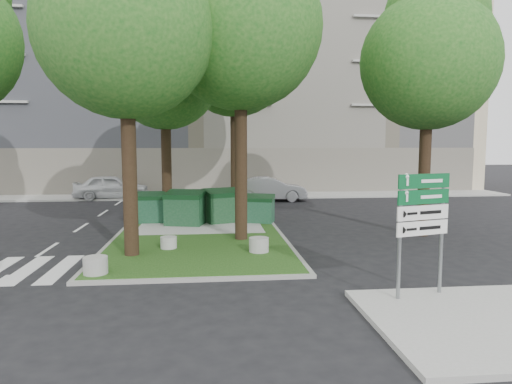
{
  "coord_description": "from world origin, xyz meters",
  "views": [
    {
      "loc": [
        0.9,
        -11.51,
        3.52
      ],
      "look_at": [
        2.34,
        2.62,
        2.0
      ],
      "focal_mm": 32.0,
      "sensor_mm": 36.0,
      "label": 1
    }
  ],
  "objects": [
    {
      "name": "ground",
      "position": [
        0.0,
        0.0,
        0.0
      ],
      "size": [
        120.0,
        120.0,
        0.0
      ],
      "primitive_type": "plane",
      "color": "black",
      "rests_on": "ground"
    },
    {
      "name": "median_island",
      "position": [
        0.5,
        8.0,
        0.06
      ],
      "size": [
        6.0,
        16.0,
        0.12
      ],
      "primitive_type": "cube",
      "color": "#163F12",
      "rests_on": "ground"
    },
    {
      "name": "median_kerb",
      "position": [
        0.5,
        8.0,
        0.05
      ],
      "size": [
        6.3,
        16.3,
        0.1
      ],
      "primitive_type": "cube",
      "color": "gray",
      "rests_on": "ground"
    },
    {
      "name": "sidewalk_corner",
      "position": [
        6.5,
        -3.5,
        0.06
      ],
      "size": [
        5.0,
        4.0,
        0.12
      ],
      "primitive_type": "cube",
      "color": "#999993",
      "rests_on": "ground"
    },
    {
      "name": "building_sidewalk",
      "position": [
        0.0,
        18.5,
        0.06
      ],
      "size": [
        42.0,
        3.0,
        0.12
      ],
      "primitive_type": "cube",
      "color": "#999993",
      "rests_on": "ground"
    },
    {
      "name": "zebra_crossing",
      "position": [
        -3.75,
        1.5,
        0.01
      ],
      "size": [
        5.0,
        3.0,
        0.01
      ],
      "primitive_type": "cube",
      "color": "silver",
      "rests_on": "ground"
    },
    {
      "name": "apartment_building",
      "position": [
        0.0,
        26.0,
        8.0
      ],
      "size": [
        41.0,
        12.0,
        16.0
      ],
      "primitive_type": "cube",
      "color": "#C7B195",
      "rests_on": "ground"
    },
    {
      "name": "tree_median_near_left",
      "position": [
        -1.41,
        2.56,
        7.32
      ],
      "size": [
        5.2,
        5.2,
        10.53
      ],
      "color": "black",
      "rests_on": "ground"
    },
    {
      "name": "tree_median_near_right",
      "position": [
        2.09,
        4.56,
        7.99
      ],
      "size": [
        5.6,
        5.6,
        11.46
      ],
      "color": "black",
      "rests_on": "ground"
    },
    {
      "name": "tree_median_mid",
      "position": [
        -0.91,
        9.06,
        6.98
      ],
      "size": [
        4.8,
        4.8,
        9.99
      ],
      "color": "black",
      "rests_on": "ground"
    },
    {
      "name": "tree_median_far",
      "position": [
        2.29,
        12.06,
        8.32
      ],
      "size": [
        5.8,
        5.8,
        11.93
      ],
      "color": "black",
      "rests_on": "ground"
    },
    {
      "name": "tree_street_right",
      "position": [
        9.09,
        5.06,
        6.98
      ],
      "size": [
        5.0,
        5.0,
        10.06
      ],
      "color": "black",
      "rests_on": "ground"
    },
    {
      "name": "dumpster_a",
      "position": [
        -1.75,
        8.42,
        0.74
      ],
      "size": [
        1.4,
        0.99,
        1.3
      ],
      "rotation": [
        0.0,
        0.0,
        0.01
      ],
      "color": "#103B23",
      "rests_on": "median_island"
    },
    {
      "name": "dumpster_b",
      "position": [
        -0.15,
        7.56,
        0.82
      ],
      "size": [
        1.79,
        1.46,
        1.46
      ],
      "rotation": [
        0.0,
        0.0,
        -0.26
      ],
      "color": "#0F361B",
      "rests_on": "median_island"
    },
    {
      "name": "dumpster_c",
      "position": [
        1.45,
        8.11,
        0.82
      ],
      "size": [
        1.85,
        1.59,
        1.45
      ],
      "rotation": [
        0.0,
        0.0,
        0.38
      ],
      "color": "#10381A",
      "rests_on": "median_island"
    },
    {
      "name": "dumpster_d",
      "position": [
        3.0,
        7.9,
        0.7
      ],
      "size": [
        1.5,
        1.25,
        1.2
      ],
      "rotation": [
        0.0,
        0.0,
        -0.3
      ],
      "color": "#133F26",
      "rests_on": "median_island"
    },
    {
      "name": "bollard_left",
      "position": [
        -2.1,
        0.5,
        0.34
      ],
      "size": [
        0.63,
        0.63,
        0.45
      ],
      "primitive_type": "cylinder",
      "color": "#969692",
      "rests_on": "median_island"
    },
    {
      "name": "bollard_right",
      "position": [
        2.42,
        2.5,
        0.34
      ],
      "size": [
        0.62,
        0.62,
        0.44
      ],
      "primitive_type": "cylinder",
      "color": "#999894",
      "rests_on": "median_island"
    },
    {
      "name": "bollard_mid",
      "position": [
        -0.45,
        3.27,
        0.31
      ],
      "size": [
        0.53,
        0.53,
        0.38
      ],
      "primitive_type": "cylinder",
      "color": "#A0A19C",
      "rests_on": "median_island"
    },
    {
      "name": "litter_bin",
      "position": [
        2.56,
        9.48,
        0.5
      ],
      "size": [
        0.44,
        0.44,
        0.77
      ],
      "primitive_type": "cylinder",
      "color": "yellow",
      "rests_on": "median_island"
    },
    {
      "name": "directional_sign",
      "position": [
        5.55,
        -2.0,
        1.94
      ],
      "size": [
        1.33,
        0.41,
        2.74
      ],
      "rotation": [
        0.0,
        0.0,
        0.27
      ],
      "color": "slate",
      "rests_on": "sidewalk_corner"
    },
    {
      "name": "car_white",
      "position": [
        -5.28,
        17.87,
        0.78
      ],
      "size": [
        4.78,
        2.4,
        1.56
      ],
      "primitive_type": "imported",
      "rotation": [
        0.0,
        0.0,
        1.7
      ],
      "color": "silver",
      "rests_on": "ground"
    },
    {
      "name": "car_silver",
      "position": [
        4.54,
        16.02,
        0.74
      ],
      "size": [
        4.5,
        1.65,
        1.47
      ],
      "primitive_type": "imported",
      "rotation": [
        0.0,
        0.0,
        1.55
      ],
      "color": "#A3A4AB",
      "rests_on": "ground"
    }
  ]
}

